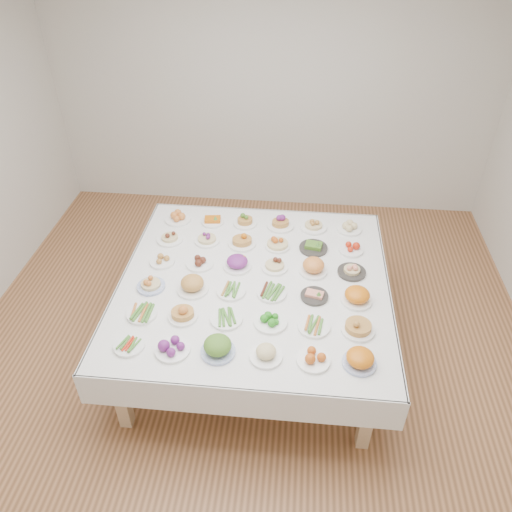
# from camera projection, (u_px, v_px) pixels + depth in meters

# --- Properties ---
(room_envelope) EXTENTS (5.02, 5.02, 2.81)m
(room_envelope) POSITION_uv_depth(u_px,v_px,m) (245.00, 158.00, 3.27)
(room_envelope) COLOR #A56E45
(room_envelope) RESTS_ON ground
(display_table) EXTENTS (2.14, 2.14, 0.75)m
(display_table) POSITION_uv_depth(u_px,v_px,m) (254.00, 287.00, 4.00)
(display_table) COLOR white
(display_table) RESTS_ON ground
(dish_0) EXTENTS (0.21, 0.21, 0.05)m
(dish_0) POSITION_uv_depth(u_px,v_px,m) (129.00, 345.00, 3.39)
(dish_0) COLOR white
(dish_0) RESTS_ON display_table
(dish_1) EXTENTS (0.24, 0.24, 0.11)m
(dish_1) POSITION_uv_depth(u_px,v_px,m) (172.00, 346.00, 3.34)
(dish_1) COLOR white
(dish_1) RESTS_ON display_table
(dish_2) EXTENTS (0.24, 0.24, 0.15)m
(dish_2) POSITION_uv_depth(u_px,v_px,m) (218.00, 345.00, 3.31)
(dish_2) COLOR #4C66B2
(dish_2) RESTS_ON display_table
(dish_3) EXTENTS (0.22, 0.22, 0.11)m
(dish_3) POSITION_uv_depth(u_px,v_px,m) (266.00, 353.00, 3.30)
(dish_3) COLOR white
(dish_3) RESTS_ON display_table
(dish_4) EXTENTS (0.22, 0.22, 0.10)m
(dish_4) POSITION_uv_depth(u_px,v_px,m) (314.00, 357.00, 3.27)
(dish_4) COLOR white
(dish_4) RESTS_ON display_table
(dish_5) EXTENTS (0.23, 0.23, 0.13)m
(dish_5) POSITION_uv_depth(u_px,v_px,m) (360.00, 358.00, 3.24)
(dish_5) COLOR #4C66B2
(dish_5) RESTS_ON display_table
(dish_6) EXTENTS (0.22, 0.22, 0.06)m
(dish_6) POSITION_uv_depth(u_px,v_px,m) (142.00, 313.00, 3.63)
(dish_6) COLOR white
(dish_6) RESTS_ON display_table
(dish_7) EXTENTS (0.21, 0.21, 0.14)m
(dish_7) POSITION_uv_depth(u_px,v_px,m) (182.00, 311.00, 3.59)
(dish_7) COLOR white
(dish_7) RESTS_ON display_table
(dish_8) EXTENTS (0.24, 0.23, 0.06)m
(dish_8) POSITION_uv_depth(u_px,v_px,m) (226.00, 317.00, 3.59)
(dish_8) COLOR white
(dish_8) RESTS_ON display_table
(dish_9) EXTENTS (0.24, 0.24, 0.09)m
(dish_9) POSITION_uv_depth(u_px,v_px,m) (271.00, 320.00, 3.56)
(dish_9) COLOR white
(dish_9) RESTS_ON display_table
(dish_10) EXTENTS (0.24, 0.23, 0.06)m
(dish_10) POSITION_uv_depth(u_px,v_px,m) (314.00, 325.00, 3.53)
(dish_10) COLOR white
(dish_10) RESTS_ON display_table
(dish_11) EXTENTS (0.23, 0.23, 0.15)m
(dish_11) POSITION_uv_depth(u_px,v_px,m) (359.00, 324.00, 3.48)
(dish_11) COLOR white
(dish_11) RESTS_ON display_table
(dish_12) EXTENTS (0.22, 0.22, 0.12)m
(dish_12) POSITION_uv_depth(u_px,v_px,m) (150.00, 282.00, 3.86)
(dish_12) COLOR #4C66B2
(dish_12) RESTS_ON display_table
(dish_13) EXTENTS (0.24, 0.24, 0.14)m
(dish_13) POSITION_uv_depth(u_px,v_px,m) (192.00, 284.00, 3.83)
(dish_13) COLOR white
(dish_13) RESTS_ON display_table
(dish_14) EXTENTS (0.22, 0.22, 0.05)m
(dish_14) POSITION_uv_depth(u_px,v_px,m) (231.00, 290.00, 3.83)
(dish_14) COLOR white
(dish_14) RESTS_ON display_table
(dish_15) EXTENTS (0.25, 0.22, 0.06)m
(dish_15) POSITION_uv_depth(u_px,v_px,m) (272.00, 292.00, 3.81)
(dish_15) COLOR white
(dish_15) RESTS_ON display_table
(dish_16) EXTENTS (0.21, 0.21, 0.08)m
(dish_16) POSITION_uv_depth(u_px,v_px,m) (314.00, 294.00, 3.78)
(dish_16) COLOR #2E2B29
(dish_16) RESTS_ON display_table
(dish_17) EXTENTS (0.23, 0.23, 0.15)m
(dish_17) POSITION_uv_depth(u_px,v_px,m) (357.00, 294.00, 3.72)
(dish_17) COLOR white
(dish_17) RESTS_ON display_table
(dish_18) EXTENTS (0.21, 0.21, 0.08)m
(dish_18) POSITION_uv_depth(u_px,v_px,m) (162.00, 259.00, 4.12)
(dish_18) COLOR white
(dish_18) RESTS_ON display_table
(dish_19) EXTENTS (0.22, 0.22, 0.09)m
(dish_19) POSITION_uv_depth(u_px,v_px,m) (200.00, 262.00, 4.10)
(dish_19) COLOR white
(dish_19) RESTS_ON display_table
(dish_20) EXTENTS (0.23, 0.23, 0.14)m
(dish_20) POSITION_uv_depth(u_px,v_px,m) (237.00, 261.00, 4.05)
(dish_20) COLOR white
(dish_20) RESTS_ON display_table
(dish_21) EXTENTS (0.21, 0.21, 0.12)m
(dish_21) POSITION_uv_depth(u_px,v_px,m) (275.00, 263.00, 4.04)
(dish_21) COLOR white
(dish_21) RESTS_ON display_table
(dish_22) EXTENTS (0.22, 0.22, 0.12)m
(dish_22) POSITION_uv_depth(u_px,v_px,m) (313.00, 267.00, 4.01)
(dish_22) COLOR white
(dish_22) RESTS_ON display_table
(dish_23) EXTENTS (0.23, 0.23, 0.11)m
(dish_23) POSITION_uv_depth(u_px,v_px,m) (352.00, 268.00, 4.00)
(dish_23) COLOR #2E2B29
(dish_23) RESTS_ON display_table
(dish_24) EXTENTS (0.22, 0.22, 0.12)m
(dish_24) POSITION_uv_depth(u_px,v_px,m) (169.00, 235.00, 4.35)
(dish_24) COLOR white
(dish_24) RESTS_ON display_table
(dish_25) EXTENTS (0.21, 0.21, 0.11)m
(dish_25) POSITION_uv_depth(u_px,v_px,m) (207.00, 238.00, 4.34)
(dish_25) COLOR white
(dish_25) RESTS_ON display_table
(dish_26) EXTENTS (0.24, 0.24, 0.14)m
(dish_26) POSITION_uv_depth(u_px,v_px,m) (242.00, 239.00, 4.30)
(dish_26) COLOR white
(dish_26) RESTS_ON display_table
(dish_27) EXTENTS (0.21, 0.21, 0.13)m
(dish_27) POSITION_uv_depth(u_px,v_px,m) (278.00, 242.00, 4.28)
(dish_27) COLOR white
(dish_27) RESTS_ON display_table
(dish_28) EXTENTS (0.24, 0.24, 0.10)m
(dish_28) POSITION_uv_depth(u_px,v_px,m) (314.00, 245.00, 4.26)
(dish_28) COLOR #2E2B29
(dish_28) RESTS_ON display_table
(dish_29) EXTENTS (0.21, 0.21, 0.09)m
(dish_29) POSITION_uv_depth(u_px,v_px,m) (351.00, 248.00, 4.24)
(dish_29) COLOR white
(dish_29) RESTS_ON display_table
(dish_30) EXTENTS (0.24, 0.24, 0.11)m
(dish_30) POSITION_uv_depth(u_px,v_px,m) (178.00, 216.00, 4.61)
(dish_30) COLOR white
(dish_30) RESTS_ON display_table
(dish_31) EXTENTS (0.20, 0.20, 0.08)m
(dish_31) POSITION_uv_depth(u_px,v_px,m) (213.00, 220.00, 4.59)
(dish_31) COLOR white
(dish_31) RESTS_ON display_table
(dish_32) EXTENTS (0.21, 0.21, 0.12)m
(dish_32) POSITION_uv_depth(u_px,v_px,m) (245.00, 220.00, 4.56)
(dish_32) COLOR white
(dish_32) RESTS_ON display_table
(dish_33) EXTENTS (0.24, 0.24, 0.15)m
(dish_33) POSITION_uv_depth(u_px,v_px,m) (281.00, 220.00, 4.52)
(dish_33) COLOR white
(dish_33) RESTS_ON display_table
(dish_34) EXTENTS (0.24, 0.24, 0.13)m
(dish_34) POSITION_uv_depth(u_px,v_px,m) (314.00, 223.00, 4.51)
(dish_34) COLOR white
(dish_34) RESTS_ON display_table
(dish_35) EXTENTS (0.22, 0.22, 0.10)m
(dish_35) POSITION_uv_depth(u_px,v_px,m) (350.00, 226.00, 4.49)
(dish_35) COLOR white
(dish_35) RESTS_ON display_table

